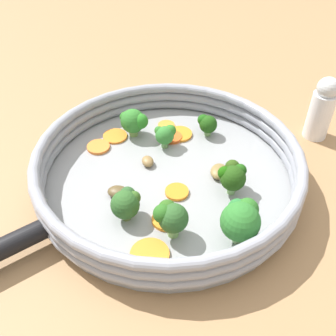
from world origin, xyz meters
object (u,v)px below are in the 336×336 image
at_px(broccoli_floret_6, 242,218).
at_px(carrot_slice_6, 150,255).
at_px(carrot_slice_4, 115,136).
at_px(mushroom_piece_0, 219,171).
at_px(carrot_slice_1, 177,134).
at_px(broccoli_floret_5, 207,123).
at_px(skillet, 168,179).
at_px(broccoli_floret_1, 134,121).
at_px(broccoli_floret_4, 126,203).
at_px(mushroom_piece_1, 148,161).
at_px(carrot_slice_5, 166,220).
at_px(mushroom_piece_2, 118,192).
at_px(broccoli_floret_3, 171,217).
at_px(carrot_slice_3, 98,147).
at_px(carrot_slice_2, 172,137).
at_px(broccoli_floret_2, 165,134).
at_px(carrot_slice_7, 166,126).
at_px(broccoli_floret_0, 233,176).
at_px(salt_shaker, 322,109).
at_px(carrot_slice_0, 177,192).

bearing_deg(broccoli_floret_6, carrot_slice_6, 115.17).
xyz_separation_m(carrot_slice_4, mushroom_piece_0, (-0.06, -0.17, 0.00)).
relative_size(carrot_slice_1, broccoli_floret_5, 1.17).
distance_m(skillet, carrot_slice_4, 0.13).
xyz_separation_m(broccoli_floret_1, broccoli_floret_4, (-0.17, -0.04, -0.00)).
bearing_deg(mushroom_piece_1, carrot_slice_5, -155.21).
bearing_deg(mushroom_piece_2, broccoli_floret_6, -104.19).
bearing_deg(broccoli_floret_3, mushroom_piece_0, -22.22).
xyz_separation_m(carrot_slice_1, broccoli_floret_1, (-0.01, 0.07, 0.02)).
bearing_deg(mushroom_piece_2, broccoli_floret_1, 5.51).
xyz_separation_m(carrot_slice_3, carrot_slice_4, (0.03, -0.02, -0.00)).
height_order(broccoli_floret_3, mushroom_piece_0, broccoli_floret_3).
bearing_deg(broccoli_floret_3, carrot_slice_3, 44.32).
bearing_deg(carrot_slice_5, carrot_slice_2, 7.60).
xyz_separation_m(carrot_slice_6, broccoli_floret_2, (0.21, 0.02, 0.02)).
xyz_separation_m(carrot_slice_7, broccoli_floret_6, (-0.21, -0.13, 0.03)).
distance_m(mushroom_piece_1, mushroom_piece_2, 0.07).
bearing_deg(broccoli_floret_0, mushroom_piece_1, 75.12).
bearing_deg(mushroom_piece_1, salt_shaker, -60.81).
bearing_deg(carrot_slice_6, carrot_slice_2, 3.68).
bearing_deg(skillet, salt_shaker, -53.80).
bearing_deg(mushroom_piece_0, salt_shaker, -45.67).
height_order(carrot_slice_6, broccoli_floret_5, broccoli_floret_5).
xyz_separation_m(carrot_slice_7, broccoli_floret_1, (-0.03, 0.05, 0.02)).
distance_m(broccoli_floret_5, mushroom_piece_1, 0.12).
xyz_separation_m(carrot_slice_2, broccoli_floret_6, (-0.18, -0.11, 0.03)).
bearing_deg(carrot_slice_3, skillet, -109.62).
relative_size(skillet, carrot_slice_1, 8.87).
xyz_separation_m(carrot_slice_4, carrot_slice_6, (-0.21, -0.11, 0.00)).
distance_m(carrot_slice_4, carrot_slice_6, 0.24).
xyz_separation_m(skillet, carrot_slice_5, (-0.08, -0.01, 0.01)).
relative_size(carrot_slice_4, broccoli_floret_6, 0.67).
height_order(broccoli_floret_3, salt_shaker, salt_shaker).
bearing_deg(skillet, mushroom_piece_2, 131.33).
bearing_deg(skillet, carrot_slice_7, 12.21).
bearing_deg(carrot_slice_6, carrot_slice_0, -7.05).
relative_size(mushroom_piece_2, salt_shaker, 0.28).
distance_m(skillet, mushroom_piece_1, 0.04).
xyz_separation_m(carrot_slice_0, carrot_slice_1, (0.13, 0.02, -0.00)).
relative_size(carrot_slice_6, broccoli_floret_6, 0.80).
bearing_deg(broccoli_floret_3, carrot_slice_0, 3.60).
bearing_deg(carrot_slice_4, mushroom_piece_1, -129.62).
xyz_separation_m(carrot_slice_7, mushroom_piece_0, (-0.10, -0.10, 0.00)).
height_order(carrot_slice_3, carrot_slice_6, same).
bearing_deg(broccoli_floret_4, broccoli_floret_6, -92.87).
bearing_deg(salt_shaker, carrot_slice_4, 105.01).
height_order(carrot_slice_1, broccoli_floret_2, broccoli_floret_2).
bearing_deg(carrot_slice_1, carrot_slice_7, 49.68).
relative_size(carrot_slice_1, salt_shaker, 0.38).
distance_m(carrot_slice_6, broccoli_floret_3, 0.05).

